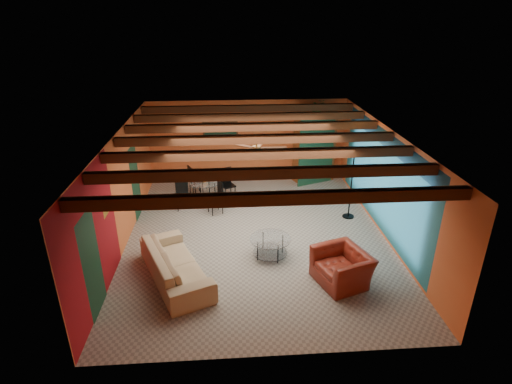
{
  "coord_description": "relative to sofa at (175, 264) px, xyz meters",
  "views": [
    {
      "loc": [
        -0.67,
        -9.08,
        5.26
      ],
      "look_at": [
        0.0,
        0.2,
        1.15
      ],
      "focal_mm": 28.55,
      "sensor_mm": 36.0,
      "label": 1
    }
  ],
  "objects": [
    {
      "name": "coffee_table",
      "position": [
        2.11,
        0.72,
        -0.11
      ],
      "size": [
        1.23,
        1.23,
        0.49
      ],
      "primitive_type": null,
      "rotation": [
        0.0,
        0.0,
        -0.35
      ],
      "color": "silver",
      "rests_on": "ground"
    },
    {
      "name": "dining_table",
      "position": [
        0.47,
        3.78,
        0.12
      ],
      "size": [
        2.43,
        2.43,
        0.95
      ],
      "primitive_type": null,
      "rotation": [
        0.0,
        0.0,
        0.42
      ],
      "color": "silver",
      "rests_on": "ground"
    },
    {
      "name": "room",
      "position": [
        1.86,
        1.79,
        2.0
      ],
      "size": [
        6.52,
        8.01,
        2.71
      ],
      "color": "gray",
      "rests_on": "ground"
    },
    {
      "name": "armoire",
      "position": [
        4.06,
        5.38,
        0.76
      ],
      "size": [
        1.41,
        1.05,
        2.23
      ],
      "primitive_type": "cube",
      "rotation": [
        0.0,
        0.0,
        0.38
      ],
      "color": "brown",
      "rests_on": "ground"
    },
    {
      "name": "floor_lamp",
      "position": [
        4.51,
        2.57,
        0.63
      ],
      "size": [
        0.4,
        0.4,
        1.98
      ],
      "primitive_type": null,
      "rotation": [
        0.0,
        0.0,
        -0.0
      ],
      "color": "black",
      "rests_on": "ground"
    },
    {
      "name": "sofa",
      "position": [
        0.0,
        0.0,
        0.0
      ],
      "size": [
        1.84,
        2.62,
        0.71
      ],
      "primitive_type": "imported",
      "rotation": [
        0.0,
        0.0,
        1.98
      ],
      "color": "tan",
      "rests_on": "ground"
    },
    {
      "name": "ceiling_fan",
      "position": [
        1.86,
        1.68,
        2.0
      ],
      "size": [
        1.5,
        1.5,
        0.44
      ],
      "primitive_type": null,
      "color": "#472614",
      "rests_on": "ceiling"
    },
    {
      "name": "armchair",
      "position": [
        3.51,
        -0.37,
        0.0
      ],
      "size": [
        1.29,
        1.37,
        0.72
      ],
      "primitive_type": "imported",
      "rotation": [
        0.0,
        0.0,
        -1.22
      ],
      "color": "maroon",
      "rests_on": "ground"
    },
    {
      "name": "vase",
      "position": [
        0.47,
        3.78,
        0.69
      ],
      "size": [
        0.23,
        0.23,
        0.18
      ],
      "primitive_type": "imported",
      "rotation": [
        0.0,
        0.0,
        -0.39
      ],
      "color": "orange",
      "rests_on": "dining_table"
    },
    {
      "name": "potted_plant",
      "position": [
        4.06,
        5.38,
        2.13
      ],
      "size": [
        0.57,
        0.53,
        0.52
      ],
      "primitive_type": "imported",
      "rotation": [
        0.0,
        0.0,
        0.32
      ],
      "color": "#26661E",
      "rests_on": "armoire"
    },
    {
      "name": "painting",
      "position": [
        0.96,
        5.64,
        1.29
      ],
      "size": [
        1.05,
        0.03,
        0.65
      ],
      "primitive_type": "cube",
      "color": "black",
      "rests_on": "wall_back"
    }
  ]
}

